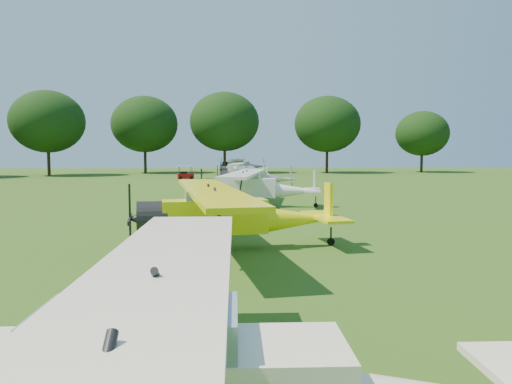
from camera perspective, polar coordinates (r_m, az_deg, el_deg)
The scene contains 9 objects.
ground at distance 23.71m, azimuth -2.61°, elevation -3.74°, with size 160.00×160.00×0.00m, color #315816.
tree_belt at distance 24.26m, azimuth 6.10°, elevation 15.49°, with size 137.36×130.27×14.52m.
aircraft_2 at distance 17.58m, azimuth -2.91°, elevation -2.13°, with size 7.64×12.10×2.38m.
aircraft_3 at distance 31.08m, azimuth -0.02°, elevation 0.84°, with size 7.61×12.08×2.37m.
aircraft_4 at distance 44.65m, azimuth -0.29°, elevation 1.89°, with size 7.06×11.23×2.22m.
aircraft_5 at distance 57.32m, azimuth -1.45°, elevation 2.26°, with size 5.69×9.04×1.79m.
aircraft_6 at distance 67.88m, azimuth -1.69°, elevation 2.73°, with size 6.31×10.04×1.97m.
aircraft_7 at distance 82.00m, azimuth -1.61°, elevation 3.22°, with size 7.53×12.00×2.36m.
golf_cart at distance 62.45m, azimuth -8.11°, elevation 1.97°, with size 2.17×1.61×1.66m.
Camera 1 is at (0.32, -23.45, 3.47)m, focal length 35.00 mm.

